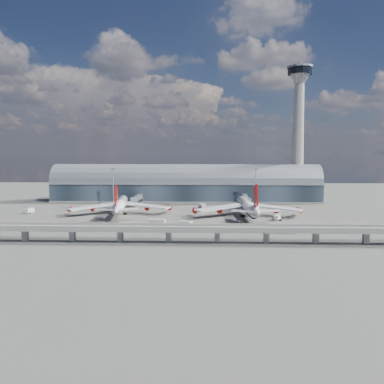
{
  "coord_description": "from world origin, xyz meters",
  "views": [
    {
      "loc": [
        15.19,
        -205.49,
        36.66
      ],
      "look_at": [
        7.33,
        10.0,
        14.0
      ],
      "focal_mm": 35.0,
      "sensor_mm": 36.0,
      "label": 1
    }
  ],
  "objects_px": {
    "service_truck_0": "(30,211)",
    "service_truck_4": "(255,206)",
    "cargo_train_1": "(281,231)",
    "service_truck_2": "(157,222)",
    "control_tower": "(298,133)",
    "airliner_right": "(248,207)",
    "service_truck_1": "(186,224)",
    "cargo_train_0": "(194,226)",
    "floodlight_mast_left": "(113,186)",
    "service_truck_3": "(277,218)",
    "floodlight_mast_right": "(256,186)",
    "cargo_train_2": "(318,227)",
    "service_truck_5": "(202,206)",
    "airliner_left": "(120,205)"
  },
  "relations": [
    {
      "from": "airliner_right",
      "to": "control_tower",
      "type": "bearing_deg",
      "value": 55.45
    },
    {
      "from": "service_truck_2",
      "to": "service_truck_0",
      "type": "bearing_deg",
      "value": 77.16
    },
    {
      "from": "floodlight_mast_left",
      "to": "cargo_train_1",
      "type": "xyz_separation_m",
      "value": [
        99.7,
        -90.9,
        -12.64
      ]
    },
    {
      "from": "control_tower",
      "to": "cargo_train_0",
      "type": "bearing_deg",
      "value": -124.56
    },
    {
      "from": "control_tower",
      "to": "service_truck_5",
      "type": "relative_size",
      "value": 16.31
    },
    {
      "from": "service_truck_3",
      "to": "service_truck_4",
      "type": "distance_m",
      "value": 45.8
    },
    {
      "from": "airliner_right",
      "to": "service_truck_0",
      "type": "distance_m",
      "value": 131.8
    },
    {
      "from": "service_truck_4",
      "to": "airliner_right",
      "type": "bearing_deg",
      "value": -96.56
    },
    {
      "from": "service_truck_1",
      "to": "service_truck_4",
      "type": "relative_size",
      "value": 1.18
    },
    {
      "from": "airliner_right",
      "to": "service_truck_1",
      "type": "relative_size",
      "value": 10.88
    },
    {
      "from": "cargo_train_0",
      "to": "service_truck_0",
      "type": "bearing_deg",
      "value": 64.89
    },
    {
      "from": "service_truck_1",
      "to": "cargo_train_1",
      "type": "distance_m",
      "value": 45.32
    },
    {
      "from": "service_truck_4",
      "to": "service_truck_5",
      "type": "xyz_separation_m",
      "value": [
        -35.43,
        -1.16,
        0.02
      ]
    },
    {
      "from": "floodlight_mast_right",
      "to": "airliner_right",
      "type": "distance_m",
      "value": 47.32
    },
    {
      "from": "service_truck_3",
      "to": "service_truck_5",
      "type": "xyz_separation_m",
      "value": [
        -41.58,
        44.23,
        0.03
      ]
    },
    {
      "from": "airliner_right",
      "to": "service_truck_1",
      "type": "xyz_separation_m",
      "value": [
        -33.74,
        -34.18,
        -3.88
      ]
    },
    {
      "from": "service_truck_3",
      "to": "cargo_train_1",
      "type": "relative_size",
      "value": 0.54
    },
    {
      "from": "control_tower",
      "to": "service_truck_5",
      "type": "distance_m",
      "value": 97.29
    },
    {
      "from": "control_tower",
      "to": "airliner_left",
      "type": "relative_size",
      "value": 1.58
    },
    {
      "from": "service_truck_2",
      "to": "control_tower",
      "type": "bearing_deg",
      "value": -32.29
    },
    {
      "from": "control_tower",
      "to": "floodlight_mast_right",
      "type": "height_order",
      "value": "control_tower"
    },
    {
      "from": "service_truck_0",
      "to": "cargo_train_0",
      "type": "distance_m",
      "value": 110.21
    },
    {
      "from": "floodlight_mast_left",
      "to": "airliner_right",
      "type": "xyz_separation_m",
      "value": [
        89.55,
        -45.44,
        -8.11
      ]
    },
    {
      "from": "service_truck_1",
      "to": "service_truck_3",
      "type": "bearing_deg",
      "value": -46.81
    },
    {
      "from": "airliner_right",
      "to": "cargo_train_1",
      "type": "xyz_separation_m",
      "value": [
        10.15,
        -45.46,
        -4.54
      ]
    },
    {
      "from": "service_truck_2",
      "to": "service_truck_5",
      "type": "xyz_separation_m",
      "value": [
        22.14,
        60.83,
        -0.18
      ]
    },
    {
      "from": "cargo_train_0",
      "to": "airliner_right",
      "type": "bearing_deg",
      "value": -42.28
    },
    {
      "from": "floodlight_mast_right",
      "to": "cargo_train_2",
      "type": "relative_size",
      "value": 3.31
    },
    {
      "from": "service_truck_4",
      "to": "cargo_train_2",
      "type": "relative_size",
      "value": 0.67
    },
    {
      "from": "service_truck_0",
      "to": "service_truck_4",
      "type": "relative_size",
      "value": 1.41
    },
    {
      "from": "floodlight_mast_left",
      "to": "airliner_right",
      "type": "height_order",
      "value": "floodlight_mast_left"
    },
    {
      "from": "floodlight_mast_right",
      "to": "airliner_right",
      "type": "xyz_separation_m",
      "value": [
        -10.45,
        -45.44,
        -8.11
      ]
    },
    {
      "from": "airliner_left",
      "to": "service_truck_3",
      "type": "distance_m",
      "value": 91.85
    },
    {
      "from": "service_truck_4",
      "to": "service_truck_5",
      "type": "bearing_deg",
      "value": -170.04
    },
    {
      "from": "floodlight_mast_right",
      "to": "airliner_left",
      "type": "bearing_deg",
      "value": -154.59
    },
    {
      "from": "service_truck_0",
      "to": "service_truck_2",
      "type": "relative_size",
      "value": 0.82
    },
    {
      "from": "control_tower",
      "to": "floodlight_mast_left",
      "type": "relative_size",
      "value": 4.01
    },
    {
      "from": "floodlight_mast_right",
      "to": "airliner_left",
      "type": "distance_m",
      "value": 95.36
    },
    {
      "from": "airliner_left",
      "to": "service_truck_5",
      "type": "bearing_deg",
      "value": 20.68
    },
    {
      "from": "service_truck_0",
      "to": "cargo_train_1",
      "type": "bearing_deg",
      "value": -14.69
    },
    {
      "from": "cargo_train_1",
      "to": "service_truck_1",
      "type": "bearing_deg",
      "value": 59.9
    },
    {
      "from": "floodlight_mast_left",
      "to": "cargo_train_2",
      "type": "xyz_separation_m",
      "value": [
        120.18,
        -79.35,
        -12.73
      ]
    },
    {
      "from": "control_tower",
      "to": "airliner_right",
      "type": "bearing_deg",
      "value": -121.75
    },
    {
      "from": "airliner_left",
      "to": "service_truck_4",
      "type": "bearing_deg",
      "value": 10.08
    },
    {
      "from": "airliner_left",
      "to": "cargo_train_1",
      "type": "bearing_deg",
      "value": -38.95
    },
    {
      "from": "control_tower",
      "to": "service_truck_5",
      "type": "xyz_separation_m",
      "value": [
        -72.26,
        -41.57,
        -50.17
      ]
    },
    {
      "from": "service_truck_5",
      "to": "cargo_train_1",
      "type": "bearing_deg",
      "value": -92.03
    },
    {
      "from": "floodlight_mast_left",
      "to": "cargo_train_0",
      "type": "xyz_separation_m",
      "value": [
        59.73,
        -81.29,
        -12.66
      ]
    },
    {
      "from": "control_tower",
      "to": "floodlight_mast_right",
      "type": "xyz_separation_m",
      "value": [
        -35.0,
        -28.0,
        -38.0
      ]
    },
    {
      "from": "cargo_train_0",
      "to": "airliner_left",
      "type": "bearing_deg",
      "value": 45.84
    }
  ]
}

